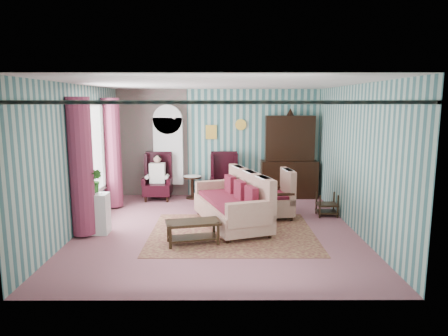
{
  "coord_description": "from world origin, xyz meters",
  "views": [
    {
      "loc": [
        0.11,
        -7.85,
        2.55
      ],
      "look_at": [
        0.14,
        0.6,
        1.15
      ],
      "focal_mm": 32.0,
      "sensor_mm": 36.0,
      "label": 1
    }
  ],
  "objects_px": {
    "dresser_hutch": "(290,154)",
    "wingback_left": "(158,176)",
    "wingback_right": "(224,176)",
    "round_side_table": "(192,187)",
    "plant_stand": "(94,214)",
    "floral_armchair": "(273,194)",
    "coffee_table": "(193,233)",
    "seated_woman": "(158,178)",
    "sofa": "(231,204)",
    "bookcase": "(169,156)",
    "nest_table": "(327,204)"
  },
  "relations": [
    {
      "from": "wingback_right",
      "to": "plant_stand",
      "type": "bearing_deg",
      "value": -132.84
    },
    {
      "from": "wingback_right",
      "to": "nest_table",
      "type": "height_order",
      "value": "wingback_right"
    },
    {
      "from": "wingback_right",
      "to": "sofa",
      "type": "height_order",
      "value": "wingback_right"
    },
    {
      "from": "dresser_hutch",
      "to": "sofa",
      "type": "distance_m",
      "value": 3.08
    },
    {
      "from": "wingback_left",
      "to": "round_side_table",
      "type": "height_order",
      "value": "wingback_left"
    },
    {
      "from": "round_side_table",
      "to": "floral_armchair",
      "type": "bearing_deg",
      "value": -43.43
    },
    {
      "from": "nest_table",
      "to": "plant_stand",
      "type": "xyz_separation_m",
      "value": [
        -4.87,
        -1.2,
        0.13
      ]
    },
    {
      "from": "wingback_left",
      "to": "plant_stand",
      "type": "distance_m",
      "value": 2.87
    },
    {
      "from": "dresser_hutch",
      "to": "sofa",
      "type": "height_order",
      "value": "dresser_hutch"
    },
    {
      "from": "bookcase",
      "to": "floral_armchair",
      "type": "bearing_deg",
      "value": -38.7
    },
    {
      "from": "seated_woman",
      "to": "sofa",
      "type": "relative_size",
      "value": 0.52
    },
    {
      "from": "floral_armchair",
      "to": "coffee_table",
      "type": "relative_size",
      "value": 1.1
    },
    {
      "from": "wingback_left",
      "to": "sofa",
      "type": "height_order",
      "value": "wingback_left"
    },
    {
      "from": "wingback_left",
      "to": "coffee_table",
      "type": "distance_m",
      "value": 3.57
    },
    {
      "from": "wingback_right",
      "to": "sofa",
      "type": "distance_m",
      "value": 2.26
    },
    {
      "from": "bookcase",
      "to": "sofa",
      "type": "distance_m",
      "value": 3.17
    },
    {
      "from": "bookcase",
      "to": "seated_woman",
      "type": "xyz_separation_m",
      "value": [
        -0.25,
        -0.39,
        -0.53
      ]
    },
    {
      "from": "wingback_right",
      "to": "floral_armchair",
      "type": "relative_size",
      "value": 1.17
    },
    {
      "from": "dresser_hutch",
      "to": "seated_woman",
      "type": "height_order",
      "value": "dresser_hutch"
    },
    {
      "from": "wingback_right",
      "to": "round_side_table",
      "type": "distance_m",
      "value": 0.92
    },
    {
      "from": "dresser_hutch",
      "to": "seated_woman",
      "type": "distance_m",
      "value": 3.56
    },
    {
      "from": "floral_armchair",
      "to": "seated_woman",
      "type": "bearing_deg",
      "value": 51.27
    },
    {
      "from": "wingback_right",
      "to": "nest_table",
      "type": "bearing_deg",
      "value": -33.75
    },
    {
      "from": "floral_armchair",
      "to": "wingback_right",
      "type": "bearing_deg",
      "value": 24.67
    },
    {
      "from": "nest_table",
      "to": "floral_armchair",
      "type": "height_order",
      "value": "floral_armchair"
    },
    {
      "from": "floral_armchair",
      "to": "coffee_table",
      "type": "distance_m",
      "value": 2.38
    },
    {
      "from": "bookcase",
      "to": "wingback_left",
      "type": "xyz_separation_m",
      "value": [
        -0.25,
        -0.39,
        -0.5
      ]
    },
    {
      "from": "bookcase",
      "to": "wingback_left",
      "type": "height_order",
      "value": "bookcase"
    },
    {
      "from": "dresser_hutch",
      "to": "sofa",
      "type": "xyz_separation_m",
      "value": [
        -1.62,
        -2.52,
        -0.71
      ]
    },
    {
      "from": "sofa",
      "to": "floral_armchair",
      "type": "bearing_deg",
      "value": -77.17
    },
    {
      "from": "bookcase",
      "to": "floral_armchair",
      "type": "height_order",
      "value": "bookcase"
    },
    {
      "from": "wingback_right",
      "to": "round_side_table",
      "type": "bearing_deg",
      "value": 169.99
    },
    {
      "from": "bookcase",
      "to": "round_side_table",
      "type": "bearing_deg",
      "value": -20.27
    },
    {
      "from": "wingback_right",
      "to": "sofa",
      "type": "xyz_separation_m",
      "value": [
        0.13,
        -2.25,
        -0.15
      ]
    },
    {
      "from": "plant_stand",
      "to": "floral_armchair",
      "type": "relative_size",
      "value": 0.75
    },
    {
      "from": "seated_woman",
      "to": "wingback_left",
      "type": "bearing_deg",
      "value": 0.0
    },
    {
      "from": "floral_armchair",
      "to": "plant_stand",
      "type": "bearing_deg",
      "value": 98.41
    },
    {
      "from": "nest_table",
      "to": "wingback_left",
      "type": "bearing_deg",
      "value": 159.15
    },
    {
      "from": "coffee_table",
      "to": "seated_woman",
      "type": "bearing_deg",
      "value": 109.29
    },
    {
      "from": "dresser_hutch",
      "to": "wingback_left",
      "type": "bearing_deg",
      "value": -175.59
    },
    {
      "from": "bookcase",
      "to": "coffee_table",
      "type": "relative_size",
      "value": 2.31
    },
    {
      "from": "wingback_left",
      "to": "floral_armchair",
      "type": "height_order",
      "value": "wingback_left"
    },
    {
      "from": "nest_table",
      "to": "plant_stand",
      "type": "relative_size",
      "value": 0.68
    },
    {
      "from": "wingback_left",
      "to": "nest_table",
      "type": "distance_m",
      "value": 4.37
    },
    {
      "from": "bookcase",
      "to": "plant_stand",
      "type": "height_order",
      "value": "bookcase"
    },
    {
      "from": "plant_stand",
      "to": "floral_armchair",
      "type": "height_order",
      "value": "floral_armchair"
    },
    {
      "from": "bookcase",
      "to": "round_side_table",
      "type": "height_order",
      "value": "bookcase"
    },
    {
      "from": "coffee_table",
      "to": "wingback_right",
      "type": "bearing_deg",
      "value": 80.21
    },
    {
      "from": "seated_woman",
      "to": "round_side_table",
      "type": "xyz_separation_m",
      "value": [
        0.9,
        0.15,
        -0.29
      ]
    },
    {
      "from": "seated_woman",
      "to": "sofa",
      "type": "distance_m",
      "value": 2.94
    }
  ]
}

